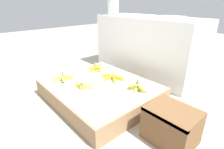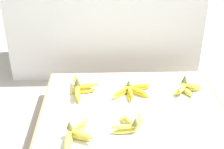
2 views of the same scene
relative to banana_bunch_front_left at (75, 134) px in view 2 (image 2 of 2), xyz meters
The scene contains 8 objects.
ground_plane 0.42m from the banana_bunch_front_left, 37.86° to the left, with size 10.00×10.00×0.00m, color #A89E8E.
display_platform 0.39m from the banana_bunch_front_left, 37.86° to the left, with size 1.02×0.86×0.16m.
back_vendor_table 1.14m from the banana_bunch_front_left, 82.09° to the left, with size 1.37×0.55×0.73m.
banana_bunch_front_left is the anchor object (origin of this frame).
banana_bunch_front_midleft 0.28m from the banana_bunch_front_left, 14.08° to the left, with size 0.19×0.14×0.09m.
banana_bunch_middle_left 0.41m from the banana_bunch_front_left, 90.59° to the left, with size 0.18×0.25×0.11m.
banana_bunch_middle_midleft 0.49m from the banana_bunch_front_left, 52.17° to the left, with size 0.25×0.18×0.08m.
banana_bunch_middle_midright 0.74m from the banana_bunch_front_left, 32.48° to the left, with size 0.19×0.13×0.11m.
Camera 2 is at (-0.16, -1.39, 1.16)m, focal length 50.00 mm.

